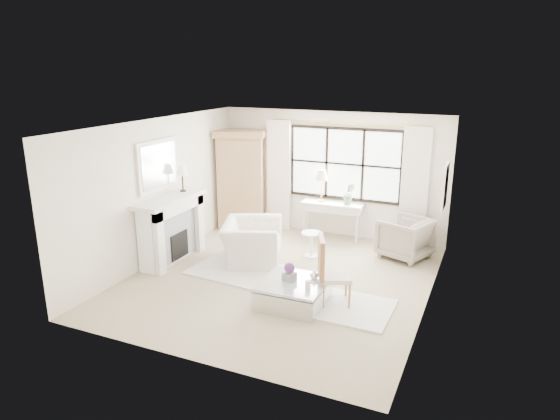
{
  "coord_description": "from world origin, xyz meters",
  "views": [
    {
      "loc": [
        3.28,
        -7.39,
        3.63
      ],
      "look_at": [
        -0.09,
        0.2,
        1.21
      ],
      "focal_mm": 32.0,
      "sensor_mm": 36.0,
      "label": 1
    }
  ],
  "objects_px": {
    "armoire": "(241,179)",
    "coffee_table": "(293,293)",
    "club_armchair": "(252,242)",
    "console_table": "(332,220)"
  },
  "relations": [
    {
      "from": "armoire",
      "to": "console_table",
      "type": "distance_m",
      "value": 2.28
    },
    {
      "from": "coffee_table",
      "to": "console_table",
      "type": "bearing_deg",
      "value": 96.3
    },
    {
      "from": "armoire",
      "to": "console_table",
      "type": "relative_size",
      "value": 1.7
    },
    {
      "from": "armoire",
      "to": "coffee_table",
      "type": "distance_m",
      "value": 4.17
    },
    {
      "from": "club_armchair",
      "to": "coffee_table",
      "type": "xyz_separation_m",
      "value": [
        1.4,
        -1.33,
        -0.21
      ]
    },
    {
      "from": "console_table",
      "to": "club_armchair",
      "type": "distance_m",
      "value": 2.13
    },
    {
      "from": "armoire",
      "to": "coffee_table",
      "type": "xyz_separation_m",
      "value": [
        2.58,
        -3.13,
        -0.96
      ]
    },
    {
      "from": "club_armchair",
      "to": "coffee_table",
      "type": "bearing_deg",
      "value": -153.54
    },
    {
      "from": "club_armchair",
      "to": "armoire",
      "type": "bearing_deg",
      "value": 13.12
    },
    {
      "from": "console_table",
      "to": "club_armchair",
      "type": "relative_size",
      "value": 1.09
    }
  ]
}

